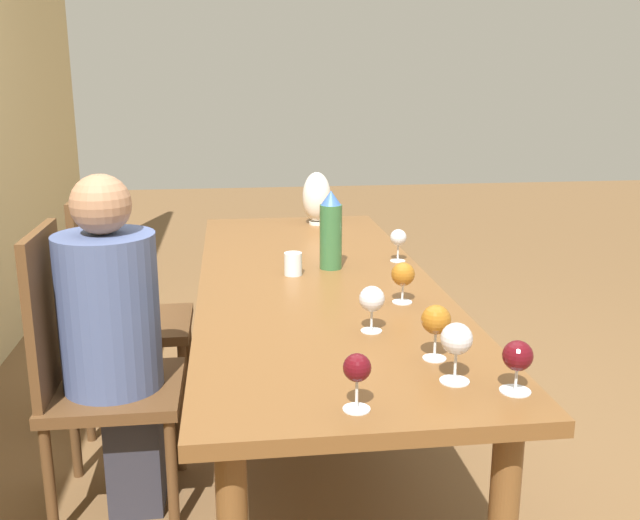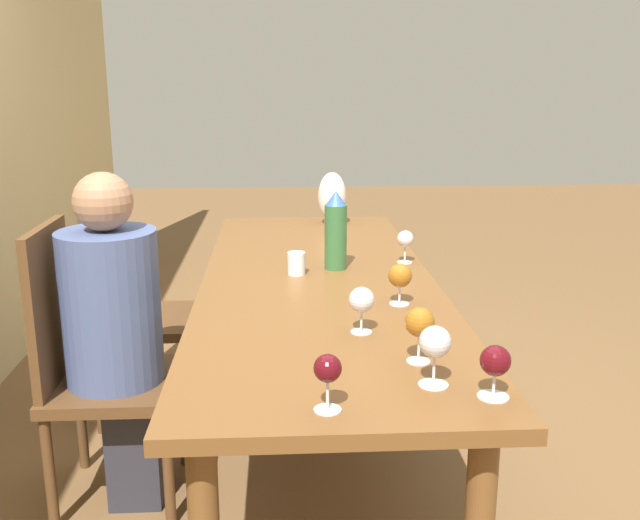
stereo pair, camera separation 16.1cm
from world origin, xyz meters
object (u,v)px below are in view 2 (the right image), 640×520
at_px(vase, 332,197).
at_px(wine_glass_3, 405,240).
at_px(water_bottle, 336,231).
at_px(chair_far, 130,303).
at_px(wine_glass_6, 495,362).
at_px(wine_glass_4, 435,343).
at_px(chair_near, 92,362).
at_px(wine_glass_1, 328,370).
at_px(water_tumbler, 296,263).
at_px(wine_glass_5, 420,323).
at_px(wine_glass_2, 362,301).
at_px(person_near, 117,330).
at_px(wine_glass_0, 400,276).

relative_size(vase, wine_glass_3, 2.00).
relative_size(water_bottle, chair_far, 0.30).
bearing_deg(vase, wine_glass_6, -173.47).
height_order(wine_glass_4, wine_glass_6, wine_glass_4).
bearing_deg(chair_near, wine_glass_1, -139.79).
distance_m(water_tumbler, wine_glass_5, 0.89).
height_order(vase, chair_near, vase).
relative_size(water_bottle, wine_glass_2, 2.21).
xyz_separation_m(wine_glass_3, chair_far, (0.29, 1.12, -0.33)).
relative_size(vase, person_near, 0.22).
height_order(vase, wine_glass_5, vase).
height_order(chair_far, person_near, person_near).
distance_m(chair_near, person_near, 0.14).
distance_m(water_tumbler, chair_near, 0.78).
bearing_deg(wine_glass_6, wine_glass_1, 96.63).
bearing_deg(wine_glass_5, wine_glass_3, -7.85).
distance_m(water_bottle, wine_glass_2, 0.69).
bearing_deg(wine_glass_4, person_near, 49.94).
bearing_deg(water_tumbler, wine_glass_3, -71.12).
distance_m(vase, wine_glass_4, 1.87).
height_order(wine_glass_0, person_near, person_near).
xyz_separation_m(water_bottle, vase, (0.82, -0.05, -0.01)).
bearing_deg(wine_glass_4, vase, 3.07).
xyz_separation_m(water_tumbler, chair_far, (0.43, 0.70, -0.28)).
bearing_deg(chair_far, wine_glass_5, -142.08).
height_order(wine_glass_1, wine_glass_3, wine_glass_1).
bearing_deg(water_tumbler, person_near, 109.58).
xyz_separation_m(water_tumbler, person_near, (-0.22, 0.61, -0.17)).
xyz_separation_m(water_tumbler, wine_glass_6, (-1.05, -0.42, 0.04)).
bearing_deg(water_bottle, water_tumbler, 116.94).
height_order(water_bottle, chair_far, water_bottle).
height_order(water_tumbler, person_near, person_near).
relative_size(wine_glass_2, wine_glass_3, 1.05).
xyz_separation_m(wine_glass_6, chair_far, (1.48, 1.12, -0.32)).
bearing_deg(wine_glass_5, water_tumbler, 19.02).
bearing_deg(wine_glass_1, wine_glass_4, -65.86).
bearing_deg(wine_glass_3, wine_glass_1, 162.77).
relative_size(wine_glass_1, wine_glass_6, 1.05).
relative_size(wine_glass_0, wine_glass_1, 1.02).
bearing_deg(chair_near, wine_glass_5, -122.04).
xyz_separation_m(wine_glass_1, person_near, (0.88, 0.65, -0.22)).
relative_size(wine_glass_4, chair_far, 0.15).
bearing_deg(wine_glass_5, wine_glass_0, -3.55).
distance_m(wine_glass_3, chair_far, 1.21).
height_order(wine_glass_2, wine_glass_4, wine_glass_4).
height_order(wine_glass_2, wine_glass_5, wine_glass_5).
relative_size(water_bottle, wine_glass_4, 2.02).
relative_size(water_tumbler, person_near, 0.07).
bearing_deg(wine_glass_2, person_near, 62.81).
relative_size(wine_glass_1, chair_near, 0.13).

